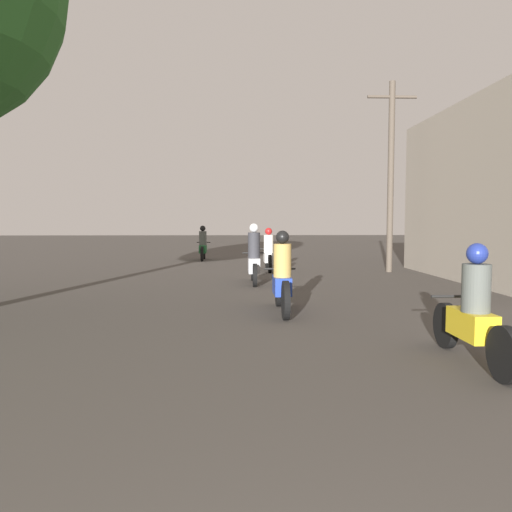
# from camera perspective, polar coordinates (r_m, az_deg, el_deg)

# --- Properties ---
(motorcycle_yellow) EXTENTS (0.60, 2.04, 1.42)m
(motorcycle_yellow) POSITION_cam_1_polar(r_m,az_deg,el_deg) (6.36, 23.57, -6.21)
(motorcycle_yellow) COLOR black
(motorcycle_yellow) RESTS_ON ground_plane
(motorcycle_blue) EXTENTS (0.60, 2.04, 1.50)m
(motorcycle_blue) POSITION_cam_1_polar(r_m,az_deg,el_deg) (9.09, 3.00, -2.70)
(motorcycle_blue) COLOR black
(motorcycle_blue) RESTS_ON ground_plane
(motorcycle_silver) EXTENTS (0.60, 1.93, 1.61)m
(motorcycle_silver) POSITION_cam_1_polar(r_m,az_deg,el_deg) (13.35, -0.24, -0.44)
(motorcycle_silver) COLOR black
(motorcycle_silver) RESTS_ON ground_plane
(motorcycle_white) EXTENTS (0.60, 2.02, 1.45)m
(motorcycle_white) POSITION_cam_1_polar(r_m,az_deg,el_deg) (16.82, 1.43, 0.27)
(motorcycle_white) COLOR black
(motorcycle_white) RESTS_ON ground_plane
(motorcycle_green) EXTENTS (0.60, 1.90, 1.49)m
(motorcycle_green) POSITION_cam_1_polar(r_m,az_deg,el_deg) (21.51, -6.08, 1.10)
(motorcycle_green) COLOR black
(motorcycle_green) RESTS_ON ground_plane
(utility_pole_far) EXTENTS (1.60, 0.20, 6.18)m
(utility_pole_far) POSITION_cam_1_polar(r_m,az_deg,el_deg) (17.05, 15.15, 9.16)
(utility_pole_far) COLOR #4C4238
(utility_pole_far) RESTS_ON ground_plane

